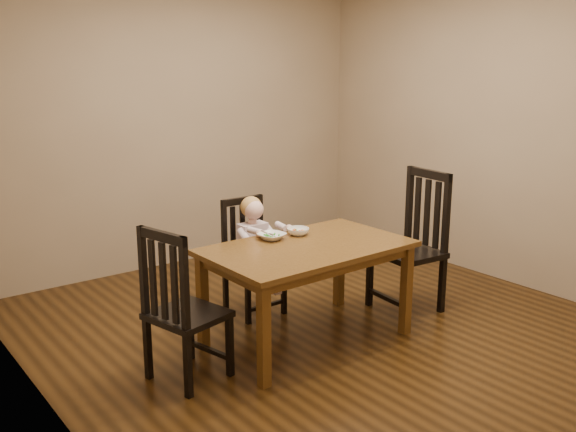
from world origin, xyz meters
TOP-DOWN VIEW (x-y plane):
  - room at (0.00, 0.00)m, footprint 4.01×4.01m
  - dining_table at (-0.24, -0.19)m, footprint 1.43×0.87m
  - chair_child at (-0.24, 0.50)m, footprint 0.40×0.38m
  - chair_left at (-1.23, -0.18)m, footprint 0.50×0.51m
  - chair_right at (0.82, -0.22)m, footprint 0.50×0.52m
  - toddler at (-0.24, 0.46)m, footprint 0.29×0.37m
  - bowl_peas at (-0.35, 0.08)m, footprint 0.22×0.22m
  - bowl_veg at (-0.12, 0.06)m, footprint 0.22×0.22m
  - fork at (-0.39, 0.06)m, footprint 0.09×0.12m

SIDE VIEW (x-z plane):
  - chair_child at x=-0.24m, z-range -0.02..0.89m
  - chair_left at x=-1.23m, z-range -0.02..0.98m
  - chair_right at x=0.82m, z-range -0.02..1.10m
  - toddler at x=-0.24m, z-range 0.32..0.82m
  - dining_table at x=-0.24m, z-range 0.27..0.98m
  - bowl_peas at x=-0.35m, z-range 0.71..0.75m
  - bowl_veg at x=-0.12m, z-range 0.71..0.76m
  - fork at x=-0.39m, z-range 0.73..0.78m
  - room at x=0.00m, z-range 0.00..2.71m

